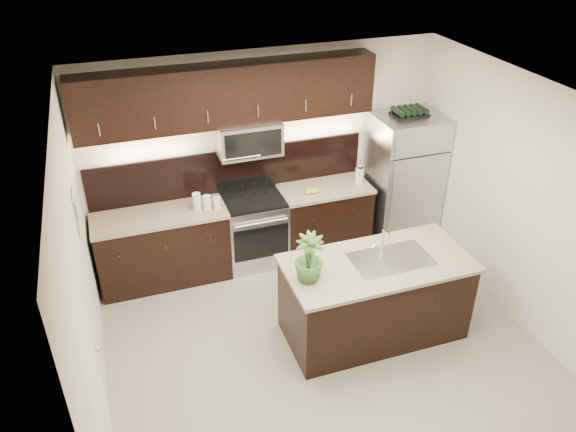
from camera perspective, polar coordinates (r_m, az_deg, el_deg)
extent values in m
plane|color=gray|center=(6.31, 3.28, -12.50)|extent=(4.50, 4.50, 0.00)
cube|color=beige|center=(7.13, -2.39, 6.13)|extent=(4.50, 0.02, 2.70)
cube|color=beige|center=(4.13, 14.64, -16.45)|extent=(4.50, 0.02, 2.70)
cube|color=beige|center=(5.18, -20.19, -6.38)|extent=(0.02, 4.00, 2.70)
cube|color=beige|center=(6.57, 22.18, 1.47)|extent=(0.02, 4.00, 2.70)
cube|color=white|center=(4.88, 4.22, 11.32)|extent=(4.50, 4.00, 0.02)
cube|color=white|center=(4.78, -18.97, -15.18)|extent=(0.04, 0.80, 2.02)
sphere|color=silver|center=(5.01, -18.76, -12.67)|extent=(0.06, 0.06, 0.06)
cube|color=black|center=(5.66, -20.77, 0.47)|extent=(0.01, 0.32, 0.46)
cube|color=white|center=(5.66, -20.74, 0.48)|extent=(0.00, 0.24, 0.36)
cube|color=black|center=(7.08, -12.54, -3.21)|extent=(1.57, 0.62, 0.90)
cube|color=black|center=(7.51, 3.64, -0.34)|extent=(1.16, 0.62, 0.90)
cube|color=#B2B2B7|center=(7.24, -3.42, -1.61)|extent=(0.76, 0.62, 0.90)
cube|color=black|center=(7.00, -3.54, 1.61)|extent=(0.76, 0.60, 0.03)
cube|color=#C6B895|center=(6.83, -12.97, 0.07)|extent=(1.59, 0.65, 0.04)
cube|color=#C6B895|center=(7.27, 3.76, 2.83)|extent=(1.18, 0.65, 0.04)
cube|color=black|center=(7.07, -5.87, 4.60)|extent=(3.49, 0.02, 0.56)
cube|color=#B2B2B7|center=(6.75, -4.01, 7.87)|extent=(0.76, 0.40, 0.40)
cube|color=black|center=(6.55, -6.03, 12.17)|extent=(3.49, 0.33, 0.70)
cube|color=black|center=(6.19, 8.76, -8.34)|extent=(1.90, 0.90, 0.90)
cube|color=#C6B895|center=(5.91, 9.11, -4.79)|extent=(1.96, 0.96, 0.04)
cube|color=silver|center=(5.96, 10.42, -4.29)|extent=(0.84, 0.50, 0.01)
cylinder|color=silver|center=(6.04, 9.59, -2.34)|extent=(0.03, 0.03, 0.24)
cylinder|color=silver|center=(5.91, 10.03, -1.47)|extent=(0.02, 0.14, 0.02)
cylinder|color=silver|center=(5.89, 10.30, -2.22)|extent=(0.02, 0.02, 0.10)
cube|color=#B2B2B7|center=(7.68, 11.49, 3.68)|extent=(0.87, 0.78, 1.80)
cube|color=black|center=(7.32, 12.22, 10.07)|extent=(0.44, 0.28, 0.03)
cylinder|color=black|center=(7.22, 11.09, 10.35)|extent=(0.07, 0.25, 0.07)
cylinder|color=black|center=(7.27, 11.68, 10.40)|extent=(0.07, 0.25, 0.07)
cylinder|color=black|center=(7.31, 12.27, 10.45)|extent=(0.07, 0.25, 0.07)
cylinder|color=black|center=(7.35, 12.85, 10.50)|extent=(0.07, 0.25, 0.07)
cylinder|color=black|center=(7.39, 13.43, 10.55)|extent=(0.07, 0.25, 0.07)
imported|color=#335823|center=(5.44, 2.15, -4.28)|extent=(0.35, 0.35, 0.51)
cylinder|color=silver|center=(6.77, -9.24, 1.44)|extent=(0.10, 0.10, 0.22)
cylinder|color=white|center=(6.77, -8.24, 1.36)|extent=(0.09, 0.09, 0.18)
cylinder|color=white|center=(6.77, -7.23, 1.31)|extent=(0.08, 0.08, 0.15)
cylinder|color=silver|center=(7.35, 7.27, 4.10)|extent=(0.11, 0.11, 0.23)
cylinder|color=silver|center=(7.29, 7.34, 4.98)|extent=(0.12, 0.12, 0.02)
cylinder|color=silver|center=(7.27, 7.37, 5.38)|extent=(0.01, 0.01, 0.09)
ellipsoid|color=gold|center=(7.10, 2.00, 2.58)|extent=(0.21, 0.17, 0.06)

